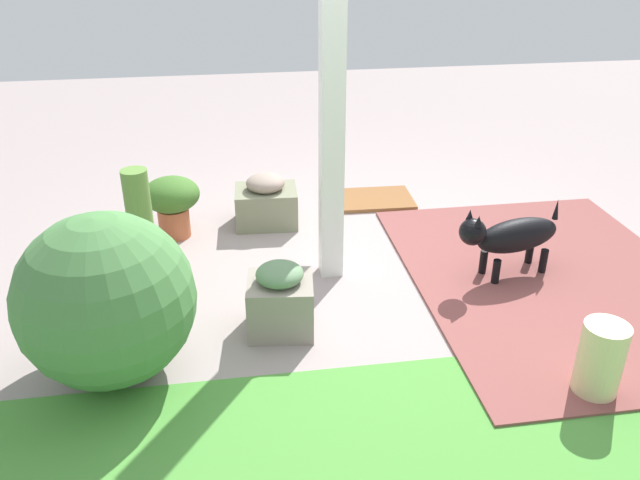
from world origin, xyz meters
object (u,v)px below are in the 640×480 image
at_px(round_shrub, 106,300).
at_px(doormat, 373,199).
at_px(stone_planter_mid, 280,300).
at_px(dog, 511,236).
at_px(stone_planter_nearest, 266,202).
at_px(porch_pillar, 332,119).
at_px(terracotta_pot_broad, 172,201).
at_px(terracotta_pot_tall, 143,239).
at_px(ceramic_urn, 600,360).

relative_size(round_shrub, doormat, 1.37).
bearing_deg(stone_planter_mid, doormat, -118.56).
bearing_deg(dog, doormat, -66.49).
relative_size(stone_planter_mid, doormat, 0.65).
bearing_deg(round_shrub, stone_planter_nearest, -118.46).
height_order(porch_pillar, terracotta_pot_broad, porch_pillar).
bearing_deg(terracotta_pot_tall, dog, 170.90).
xyz_separation_m(stone_planter_nearest, stone_planter_mid, (0.03, 1.42, 0.02)).
bearing_deg(dog, round_shrub, 14.86).
distance_m(porch_pillar, terracotta_pot_tall, 1.44).
relative_size(terracotta_pot_tall, terracotta_pot_broad, 1.63).
xyz_separation_m(porch_pillar, round_shrub, (1.27, 0.86, -0.60)).
bearing_deg(dog, stone_planter_nearest, -35.13).
relative_size(terracotta_pot_broad, ceramic_urn, 1.14).
bearing_deg(stone_planter_nearest, dog, 144.87).
bearing_deg(ceramic_urn, dog, -91.65).
distance_m(round_shrub, dog, 2.48).
distance_m(porch_pillar, dog, 1.37).
height_order(porch_pillar, ceramic_urn, porch_pillar).
bearing_deg(porch_pillar, round_shrub, 34.25).
bearing_deg(stone_planter_mid, dog, -166.01).
height_order(terracotta_pot_tall, dog, terracotta_pot_tall).
bearing_deg(porch_pillar, doormat, -116.12).
xyz_separation_m(porch_pillar, ceramic_urn, (-1.09, 1.39, -0.85)).
height_order(terracotta_pot_tall, terracotta_pot_broad, terracotta_pot_tall).
relative_size(porch_pillar, stone_planter_mid, 4.95).
distance_m(terracotta_pot_broad, ceramic_urn, 2.99).
relative_size(stone_planter_mid, terracotta_pot_tall, 0.57).
bearing_deg(porch_pillar, dog, 168.55).
bearing_deg(terracotta_pot_tall, stone_planter_nearest, -141.45).
xyz_separation_m(round_shrub, terracotta_pot_tall, (-0.07, -1.01, -0.18)).
xyz_separation_m(stone_planter_nearest, ceramic_urn, (-1.45, 2.20, 0.02)).
distance_m(porch_pillar, stone_planter_mid, 1.11).
relative_size(terracotta_pot_tall, dog, 1.00).
height_order(stone_planter_nearest, terracotta_pot_broad, terracotta_pot_broad).
relative_size(stone_planter_mid, ceramic_urn, 1.06).
height_order(stone_planter_nearest, doormat, stone_planter_nearest).
bearing_deg(doormat, porch_pillar, 63.88).
height_order(terracotta_pot_broad, ceramic_urn, terracotta_pot_broad).
xyz_separation_m(porch_pillar, terracotta_pot_tall, (1.20, -0.14, -0.78)).
bearing_deg(terracotta_pot_broad, stone_planter_mid, 116.47).
bearing_deg(ceramic_urn, doormat, -77.62).
distance_m(terracotta_pot_tall, ceramic_urn, 2.76).
bearing_deg(porch_pillar, ceramic_urn, 128.18).
bearing_deg(stone_planter_nearest, porch_pillar, 113.68).
height_order(porch_pillar, terracotta_pot_tall, porch_pillar).
relative_size(round_shrub, terracotta_pot_broad, 1.95).
height_order(terracotta_pot_broad, dog, dog).
bearing_deg(stone_planter_nearest, doormat, -161.96).
distance_m(porch_pillar, terracotta_pot_broad, 1.47).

